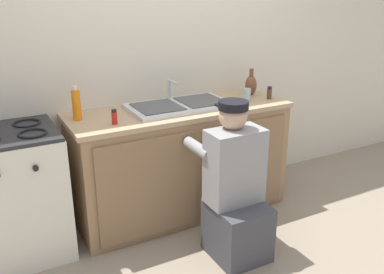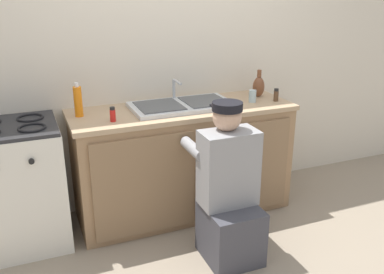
% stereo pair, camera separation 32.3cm
% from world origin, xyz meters
% --- Properties ---
extents(ground_plane, '(12.00, 12.00, 0.00)m').
position_xyz_m(ground_plane, '(0.00, 0.00, 0.00)').
color(ground_plane, gray).
extents(back_wall, '(6.00, 0.10, 2.50)m').
position_xyz_m(back_wall, '(0.00, 0.65, 1.25)').
color(back_wall, beige).
rests_on(back_wall, ground_plane).
extents(counter_cabinet, '(1.72, 0.62, 0.86)m').
position_xyz_m(counter_cabinet, '(0.00, 0.29, 0.43)').
color(counter_cabinet, '#997551').
rests_on(counter_cabinet, ground_plane).
extents(countertop, '(1.76, 0.62, 0.04)m').
position_xyz_m(countertop, '(0.00, 0.30, 0.88)').
color(countertop, tan).
rests_on(countertop, counter_cabinet).
extents(sink_double_basin, '(0.80, 0.44, 0.19)m').
position_xyz_m(sink_double_basin, '(0.00, 0.30, 0.92)').
color(sink_double_basin, silver).
rests_on(sink_double_basin, countertop).
extents(stove_range, '(0.63, 0.62, 0.92)m').
position_xyz_m(stove_range, '(-1.26, 0.30, 0.46)').
color(stove_range, silver).
rests_on(stove_range, ground_plane).
extents(plumber_person, '(0.42, 0.61, 1.10)m').
position_xyz_m(plumber_person, '(0.06, -0.42, 0.46)').
color(plumber_person, '#3F3F47').
rests_on(plumber_person, ground_plane).
extents(soap_bottle_orange, '(0.06, 0.06, 0.25)m').
position_xyz_m(soap_bottle_orange, '(-0.78, 0.36, 1.01)').
color(soap_bottle_orange, orange).
rests_on(soap_bottle_orange, countertop).
extents(spice_bottle_pepper, '(0.04, 0.04, 0.10)m').
position_xyz_m(spice_bottle_pepper, '(0.78, 0.18, 0.95)').
color(spice_bottle_pepper, '#513823').
rests_on(spice_bottle_pepper, countertop).
extents(water_glass, '(0.06, 0.06, 0.10)m').
position_xyz_m(water_glass, '(0.59, 0.23, 0.95)').
color(water_glass, '#ADC6CC').
rests_on(water_glass, countertop).
extents(spice_bottle_red, '(0.04, 0.04, 0.10)m').
position_xyz_m(spice_bottle_red, '(-0.58, 0.15, 0.95)').
color(spice_bottle_red, red).
rests_on(spice_bottle_red, countertop).
extents(vase_decorative, '(0.10, 0.10, 0.23)m').
position_xyz_m(vase_decorative, '(0.72, 0.37, 0.99)').
color(vase_decorative, brown).
rests_on(vase_decorative, countertop).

